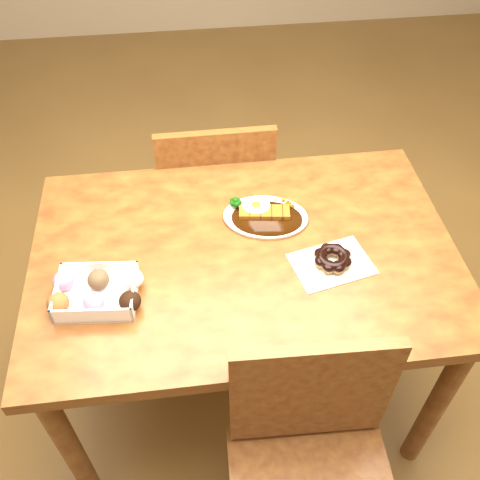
{
  "coord_description": "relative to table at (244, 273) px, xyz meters",
  "views": [
    {
      "loc": [
        -0.14,
        -1.0,
        1.87
      ],
      "look_at": [
        -0.02,
        -0.01,
        0.81
      ],
      "focal_mm": 40.0,
      "sensor_mm": 36.0,
      "label": 1
    }
  ],
  "objects": [
    {
      "name": "pon_de_ring",
      "position": [
        0.23,
        -0.08,
        0.12
      ],
      "size": [
        0.24,
        0.19,
        0.04
      ],
      "rotation": [
        0.0,
        0.0,
        0.23
      ],
      "color": "silver",
      "rests_on": "table"
    },
    {
      "name": "chair_far",
      "position": [
        -0.04,
        0.53,
        -0.17
      ],
      "size": [
        0.42,
        0.42,
        0.87
      ],
      "rotation": [
        0.0,
        0.0,
        3.15
      ],
      "color": "#542210",
      "rests_on": "ground"
    },
    {
      "name": "chair_near",
      "position": [
        0.11,
        -0.53,
        -0.17
      ],
      "size": [
        0.44,
        0.44,
        0.87
      ],
      "rotation": [
        0.0,
        0.0,
        -0.04
      ],
      "color": "#542210",
      "rests_on": "ground"
    },
    {
      "name": "ground",
      "position": [
        0.0,
        0.0,
        -0.65
      ],
      "size": [
        6.0,
        6.0,
        0.0
      ],
      "primitive_type": "plane",
      "color": "brown",
      "rests_on": "ground"
    },
    {
      "name": "table",
      "position": [
        0.0,
        0.0,
        0.0
      ],
      "size": [
        1.2,
        0.8,
        0.75
      ],
      "color": "#542210",
      "rests_on": "ground"
    },
    {
      "name": "katsu_curry_plate",
      "position": [
        0.07,
        0.13,
        0.11
      ],
      "size": [
        0.28,
        0.22,
        0.05
      ],
      "rotation": [
        0.0,
        0.0,
        -0.21
      ],
      "color": "white",
      "rests_on": "table"
    },
    {
      "name": "donut_box",
      "position": [
        -0.4,
        -0.12,
        0.13
      ],
      "size": [
        0.24,
        0.18,
        0.06
      ],
      "rotation": [
        0.0,
        0.0,
        -0.09
      ],
      "color": "white",
      "rests_on": "table"
    }
  ]
}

